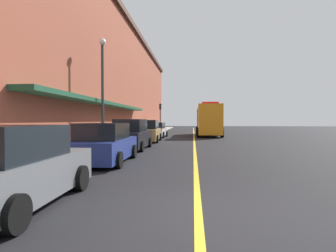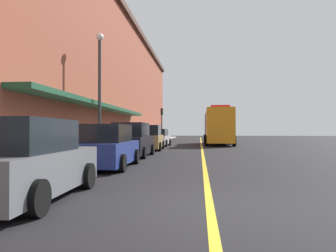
% 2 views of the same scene
% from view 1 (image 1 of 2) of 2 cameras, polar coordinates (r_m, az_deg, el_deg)
% --- Properties ---
extents(ground_plane, '(112.00, 112.00, 0.00)m').
position_cam_1_polar(ground_plane, '(30.08, 5.58, -2.23)').
color(ground_plane, black).
extents(sidewalk_left, '(2.40, 70.00, 0.15)m').
position_cam_1_polar(sidewalk_left, '(30.69, -6.08, -2.02)').
color(sidewalk_left, '#ADA8A0').
rests_on(sidewalk_left, ground).
extents(lane_center_stripe, '(0.16, 70.00, 0.01)m').
position_cam_1_polar(lane_center_stripe, '(30.08, 5.58, -2.22)').
color(lane_center_stripe, gold).
rests_on(lane_center_stripe, ground).
extents(brick_building_left, '(14.69, 64.00, 13.44)m').
position_cam_1_polar(brick_building_left, '(32.62, -20.52, 9.81)').
color(brick_building_left, brown).
rests_on(brick_building_left, ground).
extents(parked_car_0, '(2.23, 4.32, 1.69)m').
position_cam_1_polar(parked_car_0, '(6.47, -30.85, -7.87)').
color(parked_car_0, '#595B60').
rests_on(parked_car_0, ground).
extents(parked_car_1, '(2.21, 4.51, 1.68)m').
position_cam_1_polar(parked_car_1, '(11.67, -13.45, -3.78)').
color(parked_car_1, navy).
rests_on(parked_car_1, ground).
extents(parked_car_2, '(2.04, 4.48, 1.87)m').
position_cam_1_polar(parked_car_2, '(16.72, -7.82, -2.00)').
color(parked_car_2, black).
rests_on(parked_car_2, ground).
extents(parked_car_3, '(2.17, 4.56, 1.83)m').
position_cam_1_polar(parked_car_3, '(22.59, -4.36, -1.20)').
color(parked_car_3, '#A5844C').
rests_on(parked_car_3, ground).
extents(parked_car_4, '(2.08, 4.17, 1.58)m').
position_cam_1_polar(parked_car_4, '(28.51, -2.42, -0.92)').
color(parked_car_4, silver).
rests_on(parked_car_4, ground).
extents(utility_truck, '(2.82, 9.39, 3.74)m').
position_cam_1_polar(utility_truck, '(31.60, 8.59, 1.16)').
color(utility_truck, orange).
rests_on(utility_truck, ground).
extents(parking_meter_0, '(0.14, 0.18, 1.33)m').
position_cam_1_polar(parking_meter_0, '(25.49, -6.50, -0.47)').
color(parking_meter_0, '#4C4C51').
rests_on(parking_meter_0, sidewalk_left).
extents(parking_meter_1, '(0.14, 0.18, 1.33)m').
position_cam_1_polar(parking_meter_1, '(14.04, -16.58, -1.85)').
color(parking_meter_1, '#4C4C51').
rests_on(parking_meter_1, sidewalk_left).
extents(street_lamp_left, '(0.44, 0.44, 6.94)m').
position_cam_1_polar(street_lamp_left, '(18.00, -13.82, 9.48)').
color(street_lamp_left, '#33383D').
rests_on(street_lamp_left, sidewalk_left).
extents(traffic_light_near, '(0.38, 0.36, 4.30)m').
position_cam_1_polar(traffic_light_near, '(42.34, -1.65, 3.03)').
color(traffic_light_near, '#232326').
rests_on(traffic_light_near, sidewalk_left).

